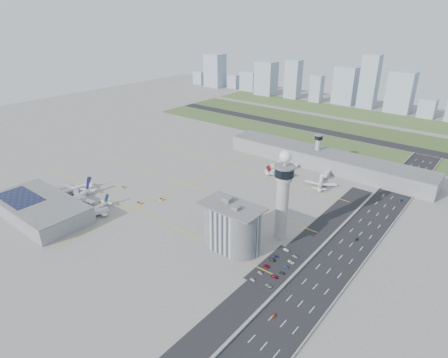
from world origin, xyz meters
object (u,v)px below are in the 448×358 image
Objects in this scene: tug_0 at (123,187)px; car_lot_11 at (295,256)px; jet_bridge_near_2 at (91,216)px; car_hw_4 at (404,174)px; jet_bridge_near_1 at (69,204)px; airplane_near_c at (93,208)px; tug_4 at (284,183)px; airplane_near_a at (70,188)px; car_lot_0 at (253,280)px; car_lot_4 at (276,256)px; tug_2 at (139,203)px; car_hw_2 at (401,200)px; airplane_far_b at (321,180)px; car_hw_1 at (357,239)px; car_lot_2 at (266,266)px; car_lot_6 at (269,286)px; car_lot_7 at (275,277)px; jet_bridge_far_0 at (284,160)px; control_tower at (283,192)px; airplane_far_a at (282,167)px; secondary_tower at (318,147)px; tug_1 at (100,203)px; admin_building at (231,226)px; jet_bridge_far_1 at (329,172)px; car_lot_8 at (282,273)px; car_lot_3 at (273,260)px; car_lot_5 at (286,250)px; tug_3 at (161,199)px; car_lot_9 at (286,267)px; car_hw_0 at (274,316)px; airplane_near_b at (75,196)px; car_lot_10 at (291,262)px; tug_5 at (295,175)px; car_lot_1 at (260,273)px; jet_bridge_near_0 at (50,194)px.

car_lot_11 is at bearing -26.65° from tug_0.
car_hw_4 is (161.94, 240.63, -2.20)m from jet_bridge_near_2.
airplane_near_c is at bearing -64.42° from jet_bridge_near_1.
jet_bridge_near_1 reaches higher than tug_4.
jet_bridge_near_1 is (23.25, -15.05, -2.46)m from airplane_near_a.
car_lot_4 is (-1.68, 28.29, 0.06)m from car_lot_0.
car_lot_0 is 0.90× the size of car_lot_4.
tug_2 reaches higher than car_hw_2.
airplane_far_b is 8.11× the size of car_lot_11.
jet_bridge_near_2 is 4.25× the size of car_hw_1.
car_lot_6 is (11.01, -14.39, -0.03)m from car_lot_2.
jet_bridge_near_2 is 3.64× the size of car_hw_4.
car_lot_4 is at bearing 20.56° from car_lot_7.
jet_bridge_near_1 is 3.23× the size of car_lot_7.
car_lot_11 is at bearing -59.33° from jet_bridge_near_2.
control_tower is at bearing 19.45° from jet_bridge_far_0.
airplane_far_a reaches higher than car_hw_1.
car_lot_2 is at bearing -73.24° from secondary_tower.
car_hw_2 is (192.45, 161.23, -0.28)m from tug_1.
admin_building reaches higher than jet_bridge_far_0.
airplane_near_c is at bearing 101.18° from car_lot_0.
jet_bridge_far_1 is at bearing -164.02° from tug_1.
car_lot_7 is 1.32× the size of car_lot_8.
car_lot_3 is at bearing -104.77° from car_hw_2.
admin_building reaches higher than car_lot_5.
secondary_tower is 9.78× the size of tug_3.
car_lot_11 reaches higher than car_lot_8.
control_tower reaches higher than tug_0.
airplane_near_c is 9.39× the size of car_lot_4.
car_lot_9 is (79.91, -129.75, -4.92)m from airplane_far_a.
car_hw_0 is at bearing -93.02° from car_hw_2.
car_lot_8 is (181.03, 27.27, -5.23)m from airplane_near_b.
car_lot_0 is at bearing 155.47° from car_lot_9.
car_lot_7 is at bearing 88.19° from airplane_near_c.
airplane_near_c is at bearing 112.23° from car_lot_10.
car_hw_1 is at bearing -36.62° from car_lot_5.
tug_5 reaches higher than car_hw_2.
car_lot_2 is (-0.48, 7.60, 0.05)m from car_lot_1.
tug_1 is (-71.66, -173.99, -2.02)m from jet_bridge_far_0.
tug_1 is at bearing 104.62° from car_lot_5.
control_tower is 14.62× the size of car_lot_2.
secondary_tower is at bearing 9.51° from car_lot_4.
airplane_near_a reaches higher than tug_4.
airplane_near_b reaches higher than car_lot_6.
tug_4 reaches higher than car_lot_9.
secondary_tower is 86.25m from car_hw_4.
jet_bridge_far_1 is at bearing 99.16° from control_tower.
jet_bridge_near_0 is 210.13m from car_lot_8.
jet_bridge_near_1 is at bearing 119.04° from airplane_far_b.
car_lot_4 is 1.07× the size of car_lot_9.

